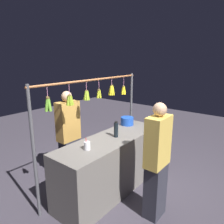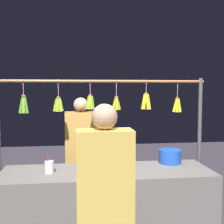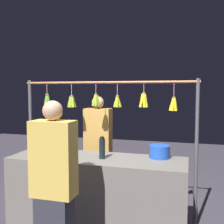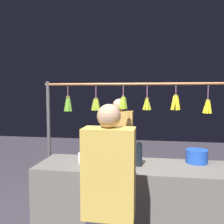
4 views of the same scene
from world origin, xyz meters
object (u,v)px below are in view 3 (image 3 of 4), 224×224
vendor_person (98,152)px  customer_person (54,192)px  blue_bucket (159,152)px  drink_cup (53,150)px  water_bottle (102,148)px

vendor_person → customer_person: bearing=94.8°
blue_bucket → drink_cup: drink_cup is taller
vendor_person → water_bottle: bearing=112.0°
water_bottle → drink_cup: 0.63m
blue_bucket → customer_person: bearing=52.0°
water_bottle → drink_cup: water_bottle is taller
water_bottle → customer_person: bearing=77.5°
drink_cup → water_bottle: bearing=178.8°
vendor_person → customer_person: same height
drink_cup → vendor_person: vendor_person is taller
water_bottle → drink_cup: (0.63, -0.01, -0.06)m
water_bottle → blue_bucket: bearing=-160.6°
vendor_person → drink_cup: bearing=67.7°
customer_person → blue_bucket: bearing=-128.0°
drink_cup → vendor_person: bearing=-112.3°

